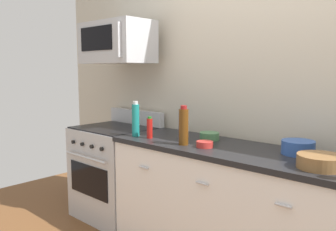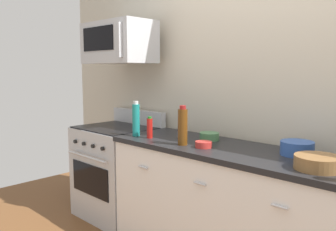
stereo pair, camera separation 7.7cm
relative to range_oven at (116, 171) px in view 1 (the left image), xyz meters
name	(u,v)px [view 1 (the left image)]	position (x,y,z in m)	size (l,w,h in m)	color
back_wall	(292,88)	(1.62, 0.41, 0.88)	(5.58, 0.10, 2.70)	beige
counter_unit	(262,218)	(1.62, 0.00, -0.01)	(2.49, 0.66, 0.92)	white
range_oven	(116,171)	(0.00, 0.00, 0.00)	(0.76, 0.69, 1.07)	#B7BABF
microwave	(117,43)	(0.00, 0.04, 1.28)	(0.74, 0.44, 0.40)	#B7BABF
bottle_sparkling_teal	(136,120)	(0.50, -0.17, 0.59)	(0.06, 0.06, 0.30)	#197F7A
bottle_hot_sauce_red	(150,128)	(0.66, -0.16, 0.54)	(0.05, 0.05, 0.18)	#B21914
bottle_soda_blue	(182,125)	(0.88, 0.00, 0.57)	(0.06, 0.06, 0.24)	#1E4CA5
bottle_wine_amber	(184,126)	(1.03, -0.17, 0.59)	(0.07, 0.07, 0.30)	#59330F
bowl_wooden_salad	(321,161)	(2.03, -0.12, 0.49)	(0.27, 0.27, 0.08)	brown
bowl_green_glaze	(209,136)	(1.07, 0.12, 0.48)	(0.16, 0.16, 0.06)	#477A4C
bowl_red_small	(205,144)	(1.20, -0.12, 0.47)	(0.12, 0.12, 0.05)	#B72D28
bowl_blue_mixing	(298,147)	(1.79, 0.13, 0.50)	(0.22, 0.22, 0.09)	#2D519E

